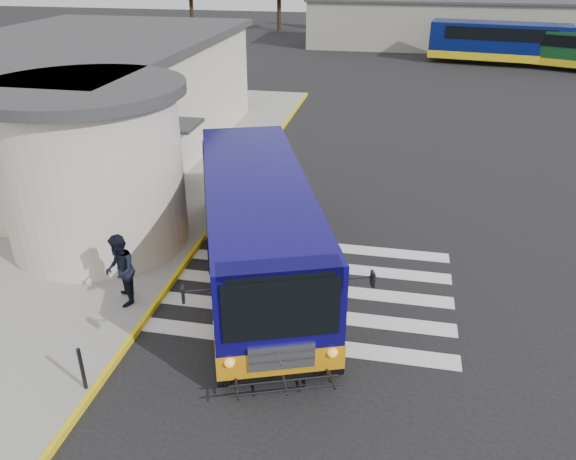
% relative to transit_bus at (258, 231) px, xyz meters
% --- Properties ---
extents(ground, '(140.00, 140.00, 0.00)m').
position_rel_transit_bus_xyz_m(ground, '(1.84, 0.39, -1.38)').
color(ground, black).
rests_on(ground, ground).
extents(sidewalk, '(10.00, 34.00, 0.15)m').
position_rel_transit_bus_xyz_m(sidewalk, '(-7.16, 4.39, -1.31)').
color(sidewalk, gray).
rests_on(sidewalk, ground).
extents(curb_strip, '(0.12, 34.00, 0.16)m').
position_rel_transit_bus_xyz_m(curb_strip, '(-2.21, 4.39, -1.30)').
color(curb_strip, yellow).
rests_on(curb_strip, ground).
extents(station_building, '(12.70, 18.70, 4.80)m').
position_rel_transit_bus_xyz_m(station_building, '(-9.00, 7.30, 1.19)').
color(station_building, beige).
rests_on(station_building, ground).
extents(crosswalk, '(8.00, 5.35, 0.01)m').
position_rel_transit_bus_xyz_m(crosswalk, '(1.34, -0.41, -1.37)').
color(crosswalk, silver).
rests_on(crosswalk, ground).
extents(depot_building, '(26.40, 8.40, 4.20)m').
position_rel_transit_bus_xyz_m(depot_building, '(7.84, 42.39, 0.73)').
color(depot_building, gray).
rests_on(depot_building, ground).
extents(transit_bus, '(6.19, 10.46, 2.89)m').
position_rel_transit_bus_xyz_m(transit_bus, '(0.00, 0.00, 0.00)').
color(transit_bus, '#0C075A').
rests_on(transit_bus, ground).
extents(pedestrian_a, '(0.50, 0.67, 1.68)m').
position_rel_transit_bus_xyz_m(pedestrian_a, '(-4.76, -0.96, -0.39)').
color(pedestrian_a, black).
rests_on(pedestrian_a, sidewalk).
extents(pedestrian_b, '(1.06, 1.15, 1.90)m').
position_rel_transit_bus_xyz_m(pedestrian_b, '(-2.97, -2.22, -0.28)').
color(pedestrian_b, black).
rests_on(pedestrian_b, sidewalk).
extents(bollard, '(0.08, 0.08, 1.00)m').
position_rel_transit_bus_xyz_m(bollard, '(-2.36, -5.28, -0.73)').
color(bollard, black).
rests_on(bollard, sidewalk).
extents(far_bus_a, '(10.65, 4.51, 2.66)m').
position_rel_transit_bus_xyz_m(far_bus_a, '(10.67, 34.62, 0.35)').
color(far_bus_a, '#061250').
rests_on(far_bus_a, ground).
extents(far_bus_b, '(9.59, 5.78, 2.39)m').
position_rel_transit_bus_xyz_m(far_bus_b, '(15.98, 33.11, 0.18)').
color(far_bus_b, '#11411D').
rests_on(far_bus_b, ground).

